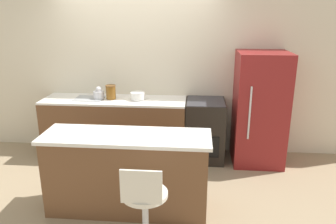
{
  "coord_description": "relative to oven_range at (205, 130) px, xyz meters",
  "views": [
    {
      "loc": [
        0.93,
        -4.42,
        2.24
      ],
      "look_at": [
        0.57,
        -0.39,
        0.97
      ],
      "focal_mm": 35.0,
      "sensor_mm": 36.0,
      "label": 1
    }
  ],
  "objects": [
    {
      "name": "refrigerator",
      "position": [
        0.79,
        -0.03,
        0.37
      ],
      "size": [
        0.73,
        0.74,
        1.67
      ],
      "color": "maroon",
      "rests_on": "ground_plane"
    },
    {
      "name": "ground_plane",
      "position": [
        -1.07,
        -0.34,
        -0.46
      ],
      "size": [
        14.0,
        14.0,
        0.0
      ],
      "primitive_type": "plane",
      "color": "#998466"
    },
    {
      "name": "mixing_bowl",
      "position": [
        -1.03,
        -0.0,
        0.52
      ],
      "size": [
        0.22,
        0.22,
        0.11
      ],
      "color": "white",
      "rests_on": "back_counter"
    },
    {
      "name": "oven_range",
      "position": [
        0.0,
        0.0,
        0.0
      ],
      "size": [
        0.58,
        0.66,
        0.93
      ],
      "color": "black",
      "rests_on": "ground_plane"
    },
    {
      "name": "stool_chair",
      "position": [
        -0.59,
        -2.18,
        0.0
      ],
      "size": [
        0.43,
        0.43,
        0.95
      ],
      "color": "#B7B7BC",
      "rests_on": "ground_plane"
    },
    {
      "name": "wall_back",
      "position": [
        -1.07,
        0.36,
        0.84
      ],
      "size": [
        8.0,
        0.06,
        2.6
      ],
      "color": "beige",
      "rests_on": "ground_plane"
    },
    {
      "name": "kettle",
      "position": [
        -1.64,
        -0.0,
        0.54
      ],
      "size": [
        0.16,
        0.16,
        0.19
      ],
      "color": "silver",
      "rests_on": "back_counter"
    },
    {
      "name": "canister_jar",
      "position": [
        -1.45,
        -0.0,
        0.57
      ],
      "size": [
        0.16,
        0.16,
        0.21
      ],
      "color": "brown",
      "rests_on": "back_counter"
    },
    {
      "name": "kitchen_island",
      "position": [
        -0.9,
        -1.46,
        -0.0
      ],
      "size": [
        1.87,
        0.59,
        0.92
      ],
      "color": "brown",
      "rests_on": "ground_plane"
    },
    {
      "name": "back_counter",
      "position": [
        -1.4,
        0.0,
        -0.0
      ],
      "size": [
        2.2,
        0.65,
        0.93
      ],
      "color": "brown",
      "rests_on": "ground_plane"
    }
  ]
}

